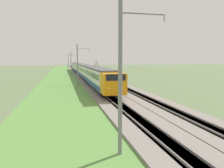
% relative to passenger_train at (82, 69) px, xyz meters
% --- Properties ---
extents(ballast_main, '(240.00, 4.40, 0.30)m').
position_rel_passenger_train_xyz_m(ballast_main, '(-14.33, 0.00, -2.12)').
color(ballast_main, gray).
rests_on(ballast_main, ground).
extents(ballast_adjacent, '(240.00, 4.40, 0.30)m').
position_rel_passenger_train_xyz_m(ballast_adjacent, '(-14.33, -4.32, -2.12)').
color(ballast_adjacent, gray).
rests_on(ballast_adjacent, ground).
extents(track_main, '(240.00, 1.57, 0.45)m').
position_rel_passenger_train_xyz_m(track_main, '(-14.33, 0.00, -2.11)').
color(track_main, '#4C4238').
rests_on(track_main, ground).
extents(track_adjacent, '(240.00, 1.57, 0.45)m').
position_rel_passenger_train_xyz_m(track_adjacent, '(-14.33, -4.32, -2.11)').
color(track_adjacent, '#4C4238').
rests_on(track_adjacent, ground).
extents(grass_verge, '(240.00, 9.02, 0.12)m').
position_rel_passenger_train_xyz_m(grass_verge, '(-14.33, 6.35, -2.21)').
color(grass_verge, '#5B8E42').
rests_on(grass_verge, ground).
extents(passenger_train, '(85.19, 2.95, 4.88)m').
position_rel_passenger_train_xyz_m(passenger_train, '(0.00, 0.00, 0.00)').
color(passenger_train, orange).
rests_on(passenger_train, ground).
extents(catenary_mast_near, '(0.22, 2.56, 8.44)m').
position_rel_passenger_train_xyz_m(catenary_mast_near, '(-56.32, 3.02, 2.09)').
color(catenary_mast_near, slate).
rests_on(catenary_mast_near, ground).
extents(catenary_mast_mid, '(0.22, 2.56, 8.17)m').
position_rel_passenger_train_xyz_m(catenary_mast_mid, '(-23.93, 3.02, 1.96)').
color(catenary_mast_mid, slate).
rests_on(catenary_mast_mid, ground).
extents(catenary_mast_far, '(0.22, 2.56, 7.82)m').
position_rel_passenger_train_xyz_m(catenary_mast_far, '(8.47, 3.01, 1.78)').
color(catenary_mast_far, slate).
rests_on(catenary_mast_far, ground).
extents(catenary_mast_distant, '(0.22, 2.56, 8.08)m').
position_rel_passenger_train_xyz_m(catenary_mast_distant, '(40.86, 3.01, 1.91)').
color(catenary_mast_distant, slate).
rests_on(catenary_mast_distant, ground).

